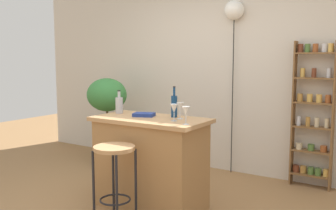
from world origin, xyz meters
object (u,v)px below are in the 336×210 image
Objects in this scene: wine_glass_center at (186,112)px; cookbook at (144,115)px; bottle_spirits_clear at (174,106)px; plant_stool at (108,150)px; bar_stool at (115,166)px; spice_shelf at (313,115)px; bottle_vinegar at (119,105)px; pendant_globe_light at (234,12)px; wine_glass_left at (174,109)px; potted_plant at (107,99)px; wine_glass_right at (180,107)px.

wine_glass_center reaches higher than cookbook.
wine_glass_center is 0.78× the size of cookbook.
bottle_spirits_clear is at bearing 2.72° from cookbook.
bottle_spirits_clear is (1.64, -0.83, 0.85)m from plant_stool.
bar_stool is 0.43× the size of spice_shelf.
plant_stool is at bearing 137.27° from bottle_vinegar.
pendant_globe_light reaches higher than cookbook.
pendant_globe_light is (-1.02, 0.03, 1.24)m from spice_shelf.
bottle_vinegar is at bearing 171.09° from wine_glass_left.
spice_shelf is 1.73m from bottle_spirits_clear.
potted_plant and bottle_spirits_clear have the same top height.
wine_glass_left is at bearing -83.56° from wine_glass_right.
spice_shelf is 2.00× the size of potted_plant.
plant_stool is 2.30× the size of wine_glass_left.
wine_glass_right reaches higher than bar_stool.
spice_shelf is at bearing 39.93° from bottle_vinegar.
bar_stool is 0.85m from wine_glass_right.
cookbook is (-1.36, -1.47, 0.08)m from spice_shelf.
wine_glass_right is 0.78× the size of cookbook.
bar_stool is at bearing -121.97° from spice_shelf.
wine_glass_left is (0.12, -0.20, -0.00)m from bottle_spirits_clear.
bottle_vinegar reaches higher than plant_stool.
spice_shelf is (1.27, 2.04, 0.31)m from bar_stool.
spice_shelf is at bearing 28.18° from cookbook.
bar_stool is 2.13m from potted_plant.
plant_stool is at bearing -162.13° from pendant_globe_light.
bottle_spirits_clear is at bearing 121.25° from wine_glass_left.
bottle_spirits_clear is 0.65m from bottle_vinegar.
bar_stool is at bearing -117.01° from wine_glass_right.
spice_shelf is 1.61m from pendant_globe_light.
wine_glass_center is at bearing -49.74° from wine_glass_right.
bottle_vinegar is 0.76m from wine_glass_right.
bottle_spirits_clear is at bearing 135.34° from wine_glass_center.
wine_glass_left is at bearing -58.75° from bottle_spirits_clear.
bottle_vinegar is at bearing 166.73° from wine_glass_center.
pendant_globe_light is (1.69, 0.54, 1.17)m from potted_plant.
bar_stool is 0.70m from cookbook.
wine_glass_center is (1.95, -1.14, 0.85)m from plant_stool.
bottle_vinegar is (0.99, -0.92, 0.08)m from potted_plant.
spice_shelf is at bearing 10.83° from potted_plant.
pendant_globe_light is (-0.06, 1.45, 1.07)m from wine_glass_right.
potted_plant is at bearing -169.17° from spice_shelf.
plant_stool is at bearing -169.17° from spice_shelf.
bar_stool is 4.48× the size of wine_glass_center.
bar_stool is 2.92× the size of bottle_vinegar.
bottle_vinegar reaches higher than cookbook.
cookbook is at bearing -132.76° from spice_shelf.
wine_glass_center is 0.64m from cookbook.
pendant_globe_light reaches higher than spice_shelf.
wine_glass_left is 1.00× the size of wine_glass_center.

